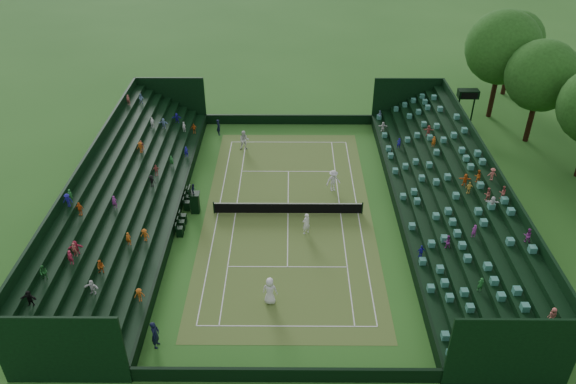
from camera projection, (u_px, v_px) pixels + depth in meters
name	position (u px, v px, depth m)	size (l,w,h in m)	color
ground	(288.00, 213.00, 43.92)	(160.00, 160.00, 0.00)	#285F1E
court_surface	(288.00, 213.00, 43.92)	(12.97, 26.77, 0.01)	#387727
perimeter_wall_north	(289.00, 119.00, 56.98)	(17.17, 0.20, 1.00)	black
perimeter_wall_south	(286.00, 375.00, 30.32)	(17.17, 0.20, 1.00)	black
perimeter_wall_east	(397.00, 209.00, 43.61)	(0.20, 31.77, 1.00)	black
perimeter_wall_west	(179.00, 208.00, 43.69)	(0.20, 31.77, 1.00)	black
north_grandstand	(453.00, 197.00, 43.02)	(6.60, 32.00, 4.90)	black
south_grandstand	(124.00, 196.00, 43.14)	(6.60, 32.00, 4.90)	black
tennis_net	(288.00, 208.00, 43.64)	(11.67, 0.10, 1.06)	black
scoreboard_tower	(468.00, 95.00, 55.55)	(2.00, 1.00, 3.70)	black
tree_row	(558.00, 84.00, 48.91)	(11.24, 35.75, 11.02)	black
umpire_chair	(195.00, 200.00, 43.50)	(0.82, 0.82, 2.59)	black
courtside_chairs	(185.00, 212.00, 43.39)	(0.49, 5.47, 1.07)	black
player_near_west	(270.00, 291.00, 35.15)	(0.95, 0.62, 1.95)	white
player_near_east	(306.00, 224.00, 41.29)	(0.65, 0.43, 1.78)	white
player_far_west	(244.00, 140.00, 52.20)	(0.92, 0.72, 1.89)	silver
player_far_east	(333.00, 181.00, 46.20)	(1.23, 0.71, 1.91)	white
line_judge_north	(219.00, 127.00, 54.83)	(0.59, 0.38, 1.61)	black
line_judge_south	(155.00, 335.00, 32.16)	(0.68, 0.45, 1.87)	black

